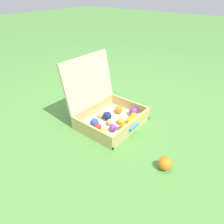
# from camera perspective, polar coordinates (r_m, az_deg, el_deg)

# --- Properties ---
(ground_plane) EXTENTS (16.00, 16.00, 0.00)m
(ground_plane) POSITION_cam_1_polar(r_m,az_deg,el_deg) (1.71, -1.99, -3.98)
(ground_plane) COLOR #569342
(open_suitcase) EXTENTS (0.52, 0.53, 0.53)m
(open_suitcase) POSITION_cam_1_polar(r_m,az_deg,el_deg) (1.71, -1.39, 0.48)
(open_suitcase) COLOR beige
(open_suitcase) RESTS_ON ground
(stray_ball_on_grass) EXTENTS (0.09, 0.09, 0.09)m
(stray_ball_on_grass) POSITION_cam_1_polar(r_m,az_deg,el_deg) (1.37, 14.64, -13.73)
(stray_ball_on_grass) COLOR orange
(stray_ball_on_grass) RESTS_ON ground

